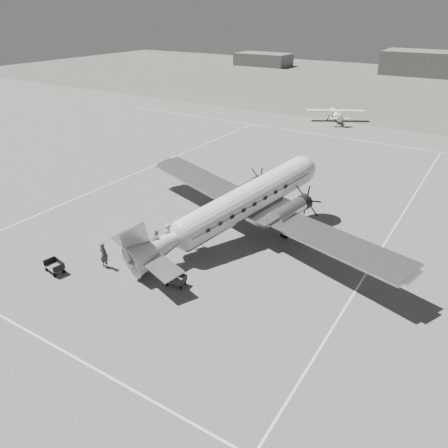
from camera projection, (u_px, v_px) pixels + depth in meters
The scene contains 14 objects.
ground at pixel (207, 252), 35.87m from camera, with size 260.00×260.00×0.00m, color slate.
taxi_line_near at pixel (71, 355), 25.27m from camera, with size 60.00×0.15×0.01m, color silver.
taxi_line_right at pixel (350, 299), 30.15m from camera, with size 0.15×80.00×0.01m, color silver.
taxi_line_left at pixel (129, 176), 52.02m from camera, with size 0.15×60.00×0.01m, color silver.
taxi_line_horizon at pixel (355, 140), 66.15m from camera, with size 90.00×0.15×0.01m, color silver.
grass_infield at pixel (423, 88), 107.78m from camera, with size 260.00×90.00×0.01m, color #5D5B4E.
shed_secondary at pixel (263, 59), 148.25m from camera, with size 18.00×10.00×4.00m, color #5E5E5E.
dc3_airliner at pixel (237, 208), 36.84m from camera, with size 30.07×20.86×5.73m, color #A6A6A8, non-canonical shape.
light_plane_left at pixel (335, 115), 76.43m from camera, with size 10.18×8.26×2.11m, color silver, non-canonical shape.
baggage_cart_near at pixel (176, 280), 31.49m from camera, with size 1.49×1.05×0.84m, color #5E5E5E, non-canonical shape.
baggage_cart_far at pixel (55, 267), 33.03m from camera, with size 1.61×1.14×0.91m, color #5E5E5E, non-canonical shape.
ground_crew at pixel (104, 255), 33.46m from camera, with size 0.75×0.49×2.06m, color #323232.
ramp_agent at pixel (158, 238), 36.20m from camera, with size 0.84×0.66×1.73m, color #A9A9A7.
passenger at pixel (168, 234), 36.75m from camera, with size 0.93×0.61×1.91m, color silver.
Camera 1 is at (17.73, -25.52, 18.12)m, focal length 35.00 mm.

